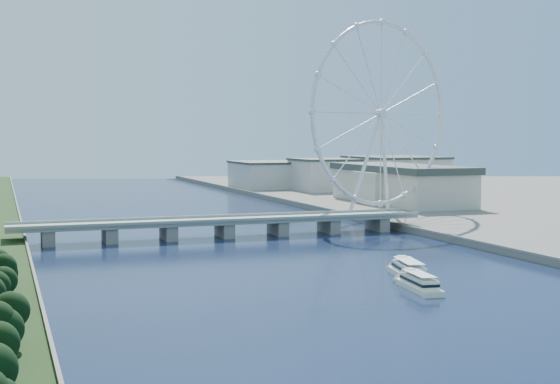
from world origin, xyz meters
name	(u,v)px	position (x,y,z in m)	size (l,w,h in m)	color
westminster_bridge	(224,225)	(0.00, 300.00, 6.63)	(220.00, 22.00, 9.50)	gray
london_eye	(381,114)	(119.98, 355.08, 67.52)	(113.60, 39.12, 124.30)	silver
county_hall	(400,207)	(175.00, 430.00, 0.00)	(54.00, 144.00, 35.00)	beige
city_skyline	(187,179)	(39.22, 560.08, 16.96)	(505.00, 280.00, 32.00)	beige
tour_boat_near	(419,290)	(24.12, 137.71, 0.00)	(7.52, 29.46, 6.51)	#EFF1CD
tour_boat_far	(409,278)	(32.07, 159.28, 0.00)	(8.45, 32.89, 7.30)	silver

